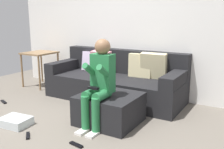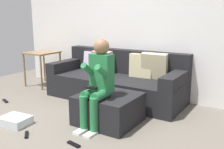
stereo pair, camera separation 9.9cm
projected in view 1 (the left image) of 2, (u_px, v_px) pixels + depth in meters
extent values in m
plane|color=#6B6359|center=(49.00, 134.00, 3.20)|extent=(6.55, 6.55, 0.00)
cube|color=white|center=(128.00, 23.00, 4.71)|extent=(5.04, 0.10, 2.60)
cube|color=black|center=(114.00, 88.00, 4.51)|extent=(2.38, 0.93, 0.41)
cube|color=black|center=(124.00, 61.00, 4.73)|extent=(2.38, 0.20, 0.43)
cube|color=black|center=(65.00, 65.00, 4.98)|extent=(0.21, 0.93, 0.19)
cube|color=black|center=(176.00, 79.00, 3.91)|extent=(0.21, 0.93, 0.19)
cube|color=silver|center=(91.00, 61.00, 4.90)|extent=(0.38, 0.19, 0.38)
cube|color=pink|center=(102.00, 62.00, 4.76)|extent=(0.41, 0.22, 0.41)
cube|color=beige|center=(154.00, 66.00, 4.27)|extent=(0.44, 0.19, 0.44)
cube|color=beige|center=(140.00, 66.00, 4.39)|extent=(0.40, 0.15, 0.40)
cube|color=black|center=(110.00, 109.00, 3.52)|extent=(0.77, 0.74, 0.40)
cube|color=#26723F|center=(103.00, 73.00, 3.35)|extent=(0.29, 0.17, 0.50)
sphere|color=#8C6647|center=(103.00, 47.00, 3.28)|extent=(0.20, 0.20, 0.20)
cylinder|color=#26723F|center=(92.00, 93.00, 3.32)|extent=(0.12, 0.29, 0.12)
cylinder|color=#26723F|center=(85.00, 112.00, 3.25)|extent=(0.10, 0.10, 0.43)
cube|color=white|center=(83.00, 131.00, 3.25)|extent=(0.10, 0.22, 0.03)
cylinder|color=#26723F|center=(91.00, 71.00, 3.30)|extent=(0.08, 0.31, 0.25)
cylinder|color=#26723F|center=(102.00, 95.00, 3.24)|extent=(0.12, 0.29, 0.12)
cylinder|color=#26723F|center=(96.00, 115.00, 3.17)|extent=(0.10, 0.10, 0.43)
cube|color=white|center=(93.00, 134.00, 3.17)|extent=(0.10, 0.22, 0.03)
cylinder|color=#26723F|center=(105.00, 73.00, 3.20)|extent=(0.08, 0.31, 0.25)
cube|color=black|center=(93.00, 88.00, 3.20)|extent=(0.14, 0.06, 0.03)
cube|color=silver|center=(16.00, 122.00, 3.44)|extent=(0.41, 0.33, 0.11)
cube|color=olive|center=(40.00, 53.00, 5.30)|extent=(0.55, 0.60, 0.03)
cylinder|color=olive|center=(22.00, 71.00, 5.27)|extent=(0.04, 0.04, 0.68)
cylinder|color=olive|center=(39.00, 73.00, 5.03)|extent=(0.04, 0.04, 0.68)
cylinder|color=olive|center=(42.00, 67.00, 5.73)|extent=(0.04, 0.04, 0.68)
cylinder|color=olive|center=(58.00, 69.00, 5.48)|extent=(0.04, 0.04, 0.68)
cube|color=black|center=(76.00, 145.00, 2.91)|extent=(0.19, 0.08, 0.02)
cube|color=black|center=(28.00, 136.00, 3.13)|extent=(0.16, 0.15, 0.02)
cube|color=black|center=(4.00, 102.00, 4.38)|extent=(0.20, 0.11, 0.02)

